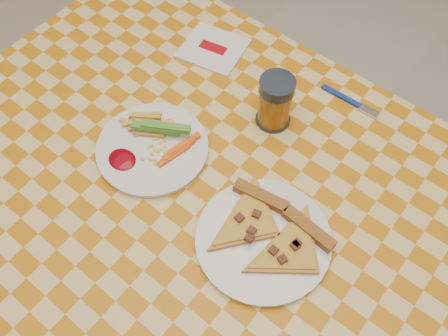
{
  "coord_description": "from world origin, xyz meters",
  "views": [
    {
      "loc": [
        0.31,
        -0.37,
        1.61
      ],
      "look_at": [
        -0.02,
        0.04,
        0.78
      ],
      "focal_mm": 40.0,
      "sensor_mm": 36.0,
      "label": 1
    }
  ],
  "objects_px": {
    "table": "(218,208)",
    "plate_right": "(263,240)",
    "drink_glass": "(275,102)",
    "plate_left": "(153,149)"
  },
  "relations": [
    {
      "from": "table",
      "to": "drink_glass",
      "type": "xyz_separation_m",
      "value": [
        -0.02,
        0.21,
        0.13
      ]
    },
    {
      "from": "plate_left",
      "to": "drink_glass",
      "type": "bearing_deg",
      "value": 56.38
    },
    {
      "from": "drink_glass",
      "to": "plate_left",
      "type": "bearing_deg",
      "value": -123.62
    },
    {
      "from": "table",
      "to": "drink_glass",
      "type": "distance_m",
      "value": 0.25
    },
    {
      "from": "table",
      "to": "plate_left",
      "type": "height_order",
      "value": "plate_left"
    },
    {
      "from": "plate_right",
      "to": "plate_left",
      "type": "bearing_deg",
      "value": 175.9
    },
    {
      "from": "table",
      "to": "plate_right",
      "type": "distance_m",
      "value": 0.16
    },
    {
      "from": "table",
      "to": "plate_left",
      "type": "distance_m",
      "value": 0.18
    },
    {
      "from": "table",
      "to": "plate_left",
      "type": "relative_size",
      "value": 5.65
    },
    {
      "from": "drink_glass",
      "to": "table",
      "type": "bearing_deg",
      "value": -85.06
    }
  ]
}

